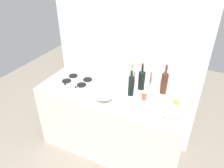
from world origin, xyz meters
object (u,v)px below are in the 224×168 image
Objects in this scene: wine_bottle_mid_left at (142,79)px; wine_bottle_leftmost at (132,78)px; mixing_bowl at (103,98)px; butter_dish at (131,101)px; wine_bottle_mid_right at (131,85)px; condiment_jar_front at (144,96)px; stovetop_hob at (77,81)px; plate_stack at (170,114)px; wine_bottle_rightmost at (164,82)px; utensil_crock at (150,89)px; condiment_jar_rear at (176,102)px.

wine_bottle_leftmost is at bearing -165.45° from wine_bottle_mid_left.
mixing_bowl reaches higher than butter_dish.
wine_bottle_mid_right is 0.19m from condiment_jar_front.
stovetop_hob is at bearing -165.15° from wine_bottle_leftmost.
wine_bottle_rightmost is (-0.17, 0.42, 0.10)m from plate_stack.
stovetop_hob is at bearing -179.40° from condiment_jar_front.
plate_stack is 0.64× the size of wine_bottle_rightmost.
plate_stack is 1.51× the size of butter_dish.
wine_bottle_mid_left is 1.03× the size of utensil_crock.
condiment_jar_front is (-0.33, 0.19, 0.00)m from plate_stack.
wine_bottle_mid_left is at bearing 138.14° from plate_stack.
wine_bottle_leftmost is 0.15m from wine_bottle_mid_right.
utensil_crock is at bearing -26.54° from wine_bottle_mid_left.
plate_stack is 1.12× the size of mixing_bowl.
plate_stack is 2.60× the size of condiment_jar_rear.
wine_bottle_rightmost is (0.26, 0.03, 0.01)m from wine_bottle_mid_left.
wine_bottle_mid_right is 0.39m from wine_bottle_rightmost.
wine_bottle_mid_right reaches higher than condiment_jar_rear.
stovetop_hob is 0.82m from wine_bottle_mid_left.
wine_bottle_rightmost is 4.03× the size of condiment_jar_rear.
wine_bottle_leftmost is 0.99× the size of wine_bottle_mid_left.
butter_dish is 0.30m from utensil_crock.
mixing_bowl is (-0.23, -0.24, -0.09)m from wine_bottle_mid_right.
utensil_crock reaches higher than stovetop_hob.
butter_dish is (0.11, -0.30, -0.11)m from wine_bottle_leftmost.
utensil_crock is 3.62× the size of condiment_jar_rear.
plate_stack is 0.66m from wine_bottle_leftmost.
wine_bottle_mid_right is at bearing 172.85° from condiment_jar_front.
wine_bottle_rightmost is (1.05, 0.24, 0.13)m from stovetop_hob.
stovetop_hob is 1.31× the size of wine_bottle_mid_left.
utensil_crock reaches higher than condiment_jar_rear.
stovetop_hob is 0.89m from condiment_jar_front.
condiment_jar_front is at bearing -124.92° from wine_bottle_rightmost.
condiment_jar_rear is (0.45, -0.15, -0.09)m from wine_bottle_mid_left.
wine_bottle_leftmost reaches higher than condiment_jar_rear.
wine_bottle_rightmost is at bearing 36.75° from utensil_crock.
utensil_crock is 0.33m from condiment_jar_rear.
utensil_crock is at bearing -143.25° from wine_bottle_rightmost.
stovetop_hob is 1.36× the size of utensil_crock.
wine_bottle_leftmost is 3.71× the size of condiment_jar_rear.
mixing_bowl is at bearing -141.14° from wine_bottle_rightmost.
wine_bottle_leftmost is 0.99× the size of wine_bottle_mid_right.
stovetop_hob is 1.23m from condiment_jar_rear.
plate_stack is 0.38m from condiment_jar_front.
utensil_crock is at bearing 8.68° from stovetop_hob.
wine_bottle_leftmost reaches higher than utensil_crock.
plate_stack is 0.72× the size of utensil_crock.
wine_bottle_mid_right is at bearing 156.78° from plate_stack.
condiment_jar_rear is (0.01, 0.24, -0.00)m from plate_stack.
plate_stack is at bearing 2.15° from mixing_bowl.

